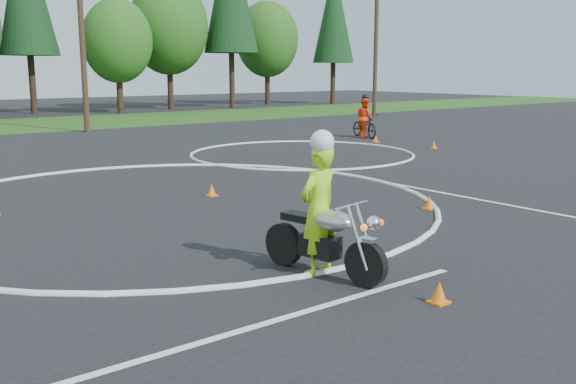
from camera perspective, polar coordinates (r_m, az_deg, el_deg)
ground at (r=12.32m, az=-4.04°, el=-3.38°), size 120.00×120.00×0.00m
course_markings at (r=17.05m, az=-6.20°, el=0.59°), size 19.05×19.05×0.12m
primary_motorcycle at (r=9.49m, az=3.34°, el=-4.17°), size 0.77×2.21×1.17m
rider_primary_grp at (r=9.47m, az=2.76°, el=-1.21°), size 0.79×0.59×2.17m
rider_second_grp at (r=29.20m, az=6.84°, el=6.18°), size 1.22×2.14×1.95m
traffic_cones at (r=17.28m, az=3.52°, el=1.21°), size 16.75×14.11×0.30m
treeline at (r=49.55m, az=-12.73°, el=14.74°), size 38.20×8.10×14.52m
utility_poles at (r=33.11m, az=-17.91°, el=14.10°), size 41.60×1.12×10.00m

